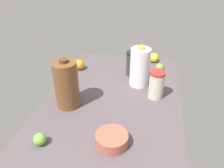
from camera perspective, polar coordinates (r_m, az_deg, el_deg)
countertop at (r=124.70cm, az=0.00°, el=-4.52°), size 120.00×76.00×3.00cm
shaker_bottle at (r=145.41cm, az=5.32°, el=5.35°), size 8.30×8.30×16.15cm
mixing_bowl at (r=96.25cm, az=-0.05°, el=-14.31°), size 14.07×14.07×5.47cm
tumbler_cup at (r=123.87cm, az=11.51°, el=-0.16°), size 8.52×8.52×16.15cm
chocolate_milk_jug at (r=114.85cm, az=-11.80°, el=-0.14°), size 12.57×12.57×27.23cm
milk_jug at (r=132.86cm, az=7.26°, el=4.41°), size 11.88×11.88×25.39cm
lime_near_front at (r=101.21cm, az=-18.34°, el=-13.50°), size 5.60×5.60×5.60cm
lime_beside_bowl at (r=129.69cm, az=-12.41°, el=-1.37°), size 6.07×6.07×6.07cm
orange_by_jug at (r=155.18cm, az=-8.57°, el=5.00°), size 7.12×7.12×7.12cm
lemon_loose at (r=167.31cm, az=10.80°, el=6.78°), size 6.99×6.99×6.99cm
lime_far_back at (r=154.91cm, az=12.33°, el=4.25°), size 5.63×5.63×5.63cm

